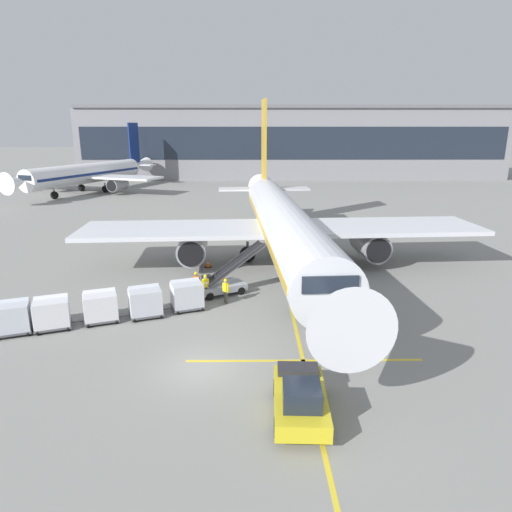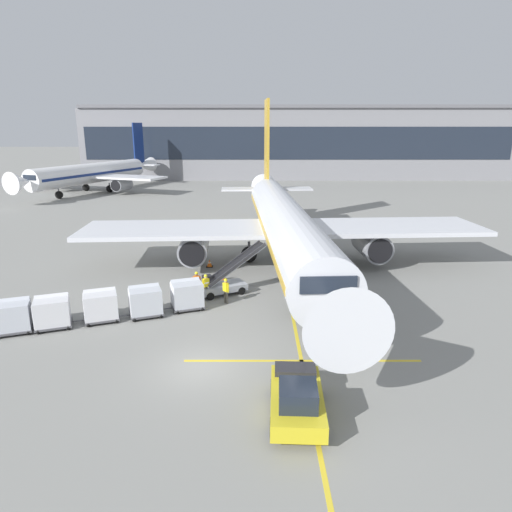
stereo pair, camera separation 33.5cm
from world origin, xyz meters
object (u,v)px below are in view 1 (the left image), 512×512
at_px(baggage_cart_lead, 187,294).
at_px(ground_crew_by_carts, 205,285).
at_px(baggage_cart_fifth, 11,317).
at_px(pushback_tug, 300,398).
at_px(parked_airplane, 282,223).
at_px(baggage_cart_third, 100,306).
at_px(distant_airplane, 89,174).
at_px(belt_loader, 224,281).
at_px(ground_crew_by_loader, 196,282).
at_px(safety_cone_wingtip, 208,263).
at_px(baggage_cart_fourth, 52,312).
at_px(safety_cone_engine_keepout, 221,276).
at_px(ground_crew_wingwalker, 181,294).
at_px(baggage_cart_second, 145,301).
at_px(ground_crew_marshaller, 226,289).

xyz_separation_m(baggage_cart_lead, ground_crew_by_carts, (1.03, 1.85, -0.00)).
height_order(baggage_cart_fifth, pushback_tug, baggage_cart_fifth).
height_order(baggage_cart_fifth, ground_crew_by_carts, baggage_cart_fifth).
xyz_separation_m(parked_airplane, baggage_cart_fifth, (-16.28, -13.54, -2.68)).
height_order(baggage_cart_third, distant_airplane, distant_airplane).
height_order(belt_loader, ground_crew_by_loader, belt_loader).
relative_size(safety_cone_wingtip, distant_airplane, 0.02).
relative_size(baggage_cart_fifth, pushback_tug, 0.63).
xyz_separation_m(safety_cone_wingtip, distant_airplane, (-26.22, 47.82, 3.15)).
bearing_deg(parked_airplane, baggage_cart_third, -134.56).
bearing_deg(baggage_cart_fourth, safety_cone_engine_keepout, 42.68).
relative_size(ground_crew_by_loader, ground_crew_by_carts, 1.00).
bearing_deg(distant_airplane, ground_crew_by_carts, -64.18).
distance_m(baggage_cart_third, safety_cone_engine_keepout, 10.27).
xyz_separation_m(belt_loader, baggage_cart_fourth, (-9.72, -5.72, 0.07)).
bearing_deg(belt_loader, baggage_cart_fourth, -149.54).
bearing_deg(ground_crew_wingwalker, baggage_cart_third, -156.29).
relative_size(ground_crew_by_loader, distant_airplane, 0.05).
relative_size(baggage_cart_second, ground_crew_by_carts, 1.62).
relative_size(ground_crew_wingwalker, distant_airplane, 0.05).
distance_m(ground_crew_wingwalker, distant_airplane, 62.43).
bearing_deg(baggage_cart_second, baggage_cart_fourth, -161.10).
bearing_deg(pushback_tug, baggage_cart_fourth, 147.72).
height_order(baggage_cart_fourth, ground_crew_wingwalker, baggage_cart_fourth).
bearing_deg(baggage_cart_third, parked_airplane, 45.44).
distance_m(ground_crew_by_loader, safety_cone_engine_keepout, 3.68).
distance_m(parked_airplane, ground_crew_by_carts, 10.35).
height_order(baggage_cart_third, safety_cone_wingtip, baggage_cart_third).
bearing_deg(parked_airplane, ground_crew_by_carts, -125.22).
bearing_deg(baggage_cart_fifth, baggage_cart_third, 19.55).
xyz_separation_m(baggage_cart_fourth, ground_crew_marshaller, (9.94, 3.85, -0.00)).
distance_m(belt_loader, baggage_cart_fifth, 13.34).
relative_size(ground_crew_by_carts, ground_crew_wingwalker, 1.00).
relative_size(ground_crew_by_carts, distant_airplane, 0.05).
bearing_deg(baggage_cart_third, baggage_cart_lead, 21.13).
bearing_deg(distant_airplane, ground_crew_marshaller, -63.36).
bearing_deg(baggage_cart_third, baggage_cart_second, 16.62).
bearing_deg(baggage_cart_lead, distant_airplane, 114.23).
bearing_deg(belt_loader, ground_crew_by_carts, -141.19).
bearing_deg(parked_airplane, safety_cone_wingtip, -173.36).
bearing_deg(ground_crew_by_loader, parked_airplane, 49.45).
distance_m(parked_airplane, baggage_cart_fifth, 21.34).
distance_m(baggage_cart_fifth, ground_crew_by_carts, 11.81).
distance_m(baggage_cart_fifth, safety_cone_wingtip, 16.27).
distance_m(ground_crew_marshaller, ground_crew_wingwalker, 2.97).
bearing_deg(baggage_cart_fifth, belt_loader, 28.44).
height_order(belt_loader, baggage_cart_fourth, belt_loader).
relative_size(parked_airplane, ground_crew_by_carts, 25.19).
bearing_deg(safety_cone_engine_keepout, belt_loader, -82.69).
relative_size(ground_crew_marshaller, safety_cone_wingtip, 2.72).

